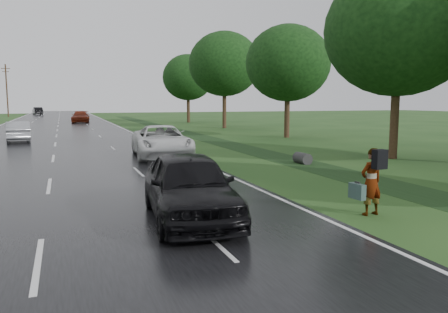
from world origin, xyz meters
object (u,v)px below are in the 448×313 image
dark_sedan (189,186)px  white_pickup (161,141)px  silver_sedan (18,132)px  pedestrian (371,181)px

dark_sedan → white_pickup: bearing=86.3°
dark_sedan → silver_sedan: 25.94m
white_pickup → pedestrian: bearing=-74.5°
white_pickup → silver_sedan: 15.00m
dark_sedan → pedestrian: bearing=-8.7°
pedestrian → white_pickup: bearing=-83.6°
white_pickup → dark_sedan: bearing=-94.5°
pedestrian → silver_sedan: 28.50m
pedestrian → dark_sedan: bearing=-18.6°
dark_sedan → silver_sedan: dark_sedan is taller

